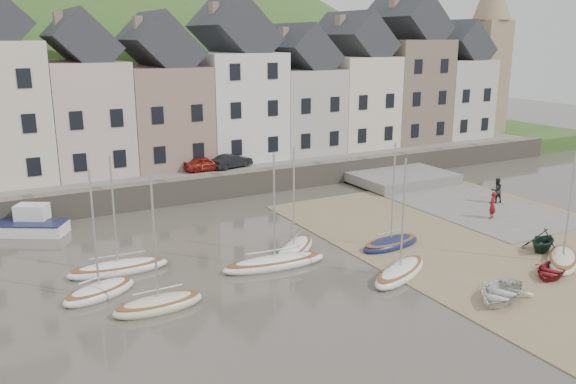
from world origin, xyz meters
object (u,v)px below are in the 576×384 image
person_dark (496,190)px  car_left (205,164)px  rowboat_red (550,271)px  car_right (232,161)px  rowboat_white (500,293)px  person_red (492,205)px  sailboat_0 (118,268)px  rowboat_green (543,240)px

person_dark → car_left: size_ratio=0.55×
person_dark → rowboat_red: bearing=68.0°
car_right → rowboat_white: bearing=172.0°
rowboat_white → person_red: 12.93m
sailboat_0 → person_red: bearing=-6.5°
rowboat_green → rowboat_red: (-2.65, -2.60, -0.38)m
sailboat_0 → rowboat_white: size_ratio=1.86×
rowboat_green → person_dark: size_ratio=1.38×
car_left → sailboat_0: bearing=145.3°
person_red → rowboat_red: bearing=38.1°
rowboat_white → rowboat_green: rowboat_green is taller
rowboat_red → car_right: size_ratio=0.79×
rowboat_white → person_red: (9.20, 9.08, 0.61)m
person_dark → rowboat_green: bearing=71.5°
rowboat_green → person_dark: 9.91m
rowboat_green → car_right: car_right is taller
person_red → sailboat_0: bearing=-28.4°
sailboat_0 → rowboat_green: size_ratio=2.52×
person_dark → car_right: size_ratio=0.54×
person_red → car_left: size_ratio=0.55×
rowboat_white → car_left: bearing=166.3°
rowboat_green → car_right: bearing=-176.4°
sailboat_0 → rowboat_red: sailboat_0 is taller
rowboat_white → person_dark: size_ratio=1.88×
person_dark → car_left: (-17.06, 13.74, 1.13)m
person_dark → sailboat_0: bearing=14.1°
rowboat_red → car_left: bearing=174.7°
rowboat_green → person_red: (2.15, 5.73, 0.30)m
sailboat_0 → person_dark: (27.02, -0.12, 0.77)m
person_dark → person_red: bearing=53.1°
sailboat_0 → person_red: 23.96m
rowboat_white → car_right: bearing=161.3°
car_right → person_dark: bearing=-146.2°
rowboat_red → person_red: size_ratio=1.49×
rowboat_green → car_left: size_ratio=0.77×
rowboat_green → rowboat_red: 3.73m
rowboat_white → person_dark: person_dark is taller
rowboat_white → car_right: car_right is taller
rowboat_white → rowboat_green: (7.05, 3.35, 0.31)m
rowboat_red → person_dark: person_dark is taller
car_right → car_left: bearing=76.7°
car_left → rowboat_green: bearing=-150.6°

